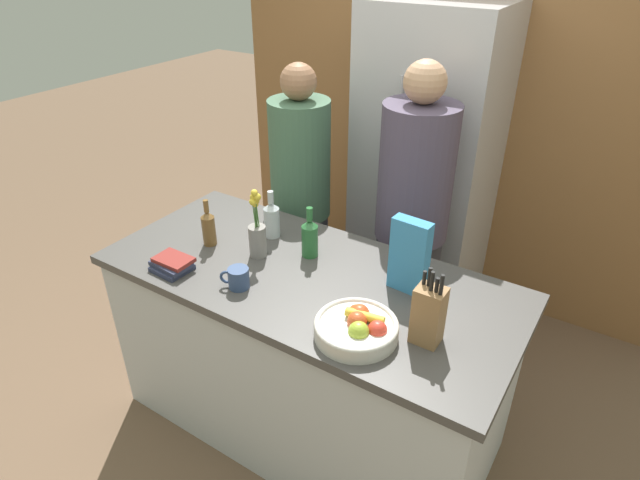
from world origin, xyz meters
The scene contains 15 objects.
ground_plane centered at (0.00, 0.00, 0.00)m, with size 14.00×14.00×0.00m, color brown.
kitchen_island centered at (0.00, 0.00, 0.46)m, with size 1.83×0.83×0.91m.
back_wall_wood centered at (0.00, 1.62, 1.30)m, with size 3.03×0.12×2.60m.
refrigerator centered at (0.01, 1.26, 0.94)m, with size 0.74×0.63×1.89m.
fruit_bowl centered at (0.38, -0.23, 0.95)m, with size 0.31×0.31×0.10m.
knife_block centered at (0.60, -0.12, 1.02)m, with size 0.10×0.09×0.30m.
flower_vase centered at (-0.27, 0.01, 1.02)m, with size 0.08×0.08×0.33m.
cereal_box centered at (0.40, 0.13, 1.07)m, with size 0.16×0.07×0.32m.
coffee_mug centered at (-0.19, -0.23, 0.95)m, with size 0.12×0.09×0.09m.
book_stack centered at (-0.51, -0.29, 0.94)m, with size 0.18×0.14×0.06m.
bottle_oil centered at (-0.53, -0.04, 1.00)m, with size 0.06×0.06×0.23m.
bottle_vinegar centered at (-0.33, 0.19, 1.00)m, with size 0.08×0.08×0.24m.
bottle_wine centered at (-0.08, 0.14, 1.00)m, with size 0.07×0.07×0.24m.
person_at_sink centered at (-0.49, 0.66, 0.91)m, with size 0.33×0.33×1.62m.
person_in_blue centered at (0.17, 0.71, 0.95)m, with size 0.37×0.37×1.70m.
Camera 1 is at (1.08, -1.57, 2.20)m, focal length 30.00 mm.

